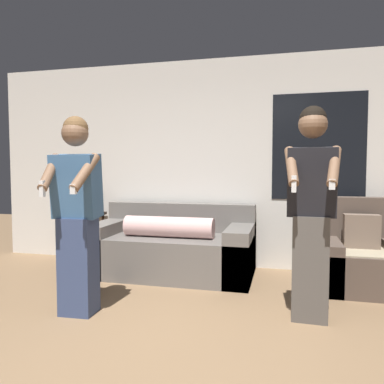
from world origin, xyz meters
TOP-DOWN VIEW (x-y plane):
  - wall_back at (0.02, 2.91)m, footprint 6.41×0.07m
  - couch at (-0.49, 2.37)m, footprint 1.93×1.00m
  - armchair at (1.63, 2.33)m, footprint 0.81×0.84m
  - side_table at (-1.88, 2.60)m, footprint 0.54×0.49m
  - person_left at (-0.93, 0.94)m, footprint 0.45×0.48m
  - person_right at (1.04, 1.30)m, footprint 0.46×0.48m

SIDE VIEW (x-z plane):
  - couch at x=-0.49m, z-range -0.10..0.73m
  - armchair at x=1.63m, z-range -0.16..0.79m
  - side_table at x=-1.88m, z-range 0.16..0.99m
  - person_left at x=-0.93m, z-range 0.03..1.76m
  - person_right at x=1.04m, z-range 0.04..1.83m
  - wall_back at x=0.02m, z-range 0.00..2.70m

